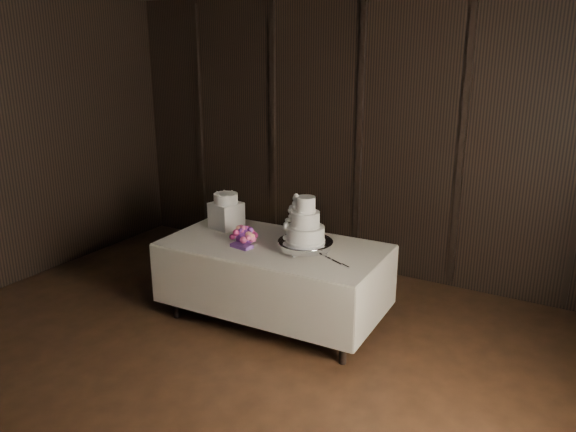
{
  "coord_description": "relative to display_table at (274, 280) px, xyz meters",
  "views": [
    {
      "loc": [
        2.39,
        -2.15,
        2.49
      ],
      "look_at": [
        0.04,
        1.88,
        1.05
      ],
      "focal_mm": 35.0,
      "sensor_mm": 36.0,
      "label": 1
    }
  ],
  "objects": [
    {
      "name": "small_cake",
      "position": [
        -0.65,
        0.18,
        0.64
      ],
      "size": [
        0.25,
        0.25,
        0.09
      ],
      "primitive_type": "cylinder",
      "rotation": [
        0.0,
        0.0,
        0.1
      ],
      "color": "white",
      "rests_on": "box_pedestal"
    },
    {
      "name": "bouquet",
      "position": [
        -0.25,
        -0.09,
        0.41
      ],
      "size": [
        0.36,
        0.44,
        0.19
      ],
      "primitive_type": null,
      "rotation": [
        0.0,
        0.0,
        -0.14
      ],
      "color": "#DA4D7E",
      "rests_on": "display_table"
    },
    {
      "name": "cake_knife",
      "position": [
        0.62,
        -0.08,
        0.35
      ],
      "size": [
        0.34,
        0.19,
        0.01
      ],
      "primitive_type": "cube",
      "rotation": [
        0.0,
        0.0,
        -0.46
      ],
      "color": "silver",
      "rests_on": "display_table"
    },
    {
      "name": "cake_stand",
      "position": [
        0.32,
        0.0,
        0.39
      ],
      "size": [
        0.58,
        0.58,
        0.09
      ],
      "primitive_type": "cylinder",
      "rotation": [
        0.0,
        0.0,
        0.22
      ],
      "color": "silver",
      "rests_on": "display_table"
    },
    {
      "name": "box_pedestal",
      "position": [
        -0.65,
        0.18,
        0.47
      ],
      "size": [
        0.31,
        0.31,
        0.25
      ],
      "primitive_type": "cube",
      "rotation": [
        0.0,
        0.0,
        -0.23
      ],
      "color": "white",
      "rests_on": "display_table"
    },
    {
      "name": "wedding_cake",
      "position": [
        0.29,
        -0.02,
        0.59
      ],
      "size": [
        0.37,
        0.33,
        0.4
      ],
      "rotation": [
        0.0,
        0.0,
        0.15
      ],
      "color": "white",
      "rests_on": "cake_stand"
    },
    {
      "name": "room",
      "position": [
        0.11,
        -1.88,
        1.08
      ],
      "size": [
        6.08,
        7.08,
        3.08
      ],
      "color": "black",
      "rests_on": "ground"
    },
    {
      "name": "display_table",
      "position": [
        0.0,
        0.0,
        0.0
      ],
      "size": [
        2.03,
        1.12,
        0.76
      ],
      "rotation": [
        0.0,
        0.0,
        0.04
      ],
      "color": "beige",
      "rests_on": "ground"
    }
  ]
}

